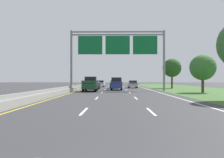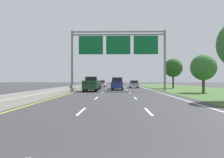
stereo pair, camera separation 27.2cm
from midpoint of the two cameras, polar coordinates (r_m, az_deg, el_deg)
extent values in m
plane|color=#333335|center=(37.09, 1.32, -2.86)|extent=(220.00, 220.00, 0.00)
cube|color=white|center=(12.80, -7.07, -8.02)|extent=(0.14, 3.00, 0.01)
cube|color=white|center=(21.70, -3.59, -4.78)|extent=(0.14, 3.00, 0.01)
cube|color=white|center=(30.65, -2.15, -3.43)|extent=(0.14, 3.00, 0.01)
cube|color=white|center=(39.63, -1.36, -2.68)|extent=(0.14, 3.00, 0.01)
cube|color=white|center=(48.61, -0.86, -2.21)|extent=(0.14, 3.00, 0.01)
cube|color=white|center=(57.60, -0.52, -1.89)|extent=(0.14, 3.00, 0.01)
cube|color=white|center=(66.60, -0.27, -1.66)|extent=(0.14, 3.00, 0.01)
cube|color=white|center=(75.59, -0.08, -1.48)|extent=(0.14, 3.00, 0.01)
cube|color=white|center=(84.59, 0.07, -1.34)|extent=(0.14, 3.00, 0.01)
cube|color=white|center=(12.80, 9.71, -8.01)|extent=(0.14, 3.00, 0.01)
cube|color=white|center=(21.70, 6.23, -4.78)|extent=(0.14, 3.00, 0.01)
cube|color=white|center=(30.65, 4.79, -3.43)|extent=(0.14, 3.00, 0.01)
cube|color=white|center=(39.63, 4.00, -2.68)|extent=(0.14, 3.00, 0.01)
cube|color=white|center=(48.61, 3.50, -2.21)|extent=(0.14, 3.00, 0.01)
cube|color=white|center=(57.60, 3.16, -1.89)|extent=(0.14, 3.00, 0.01)
cube|color=white|center=(66.60, 2.91, -1.66)|extent=(0.14, 3.00, 0.01)
cube|color=white|center=(75.59, 2.72, -1.48)|extent=(0.14, 3.00, 0.01)
cube|color=white|center=(84.59, 2.57, -1.34)|extent=(0.14, 3.00, 0.01)
cube|color=white|center=(37.56, 10.37, -2.82)|extent=(0.16, 106.00, 0.01)
cube|color=gold|center=(37.56, -7.73, -2.82)|extent=(0.16, 106.00, 0.01)
cube|color=#3D602D|center=(39.63, 21.96, -2.66)|extent=(14.00, 110.00, 0.02)
cube|color=gray|center=(37.66, -8.78, -2.40)|extent=(0.60, 110.00, 0.55)
cube|color=gray|center=(37.65, -8.78, -1.76)|extent=(0.25, 110.00, 0.30)
cylinder|color=gray|center=(36.81, -9.76, 4.57)|extent=(0.36, 0.36, 9.56)
cylinder|color=gray|center=(36.93, 13.31, 4.55)|extent=(0.36, 0.36, 9.56)
cube|color=gray|center=(36.79, 1.80, 11.74)|extent=(14.70, 0.24, 0.20)
cube|color=gray|center=(36.70, 1.80, 11.05)|extent=(14.70, 0.24, 0.20)
cube|color=#0C602D|center=(36.46, -5.10, 8.45)|extent=(3.83, 0.12, 2.91)
cube|color=#0C602D|center=(36.24, 1.80, 8.50)|extent=(3.83, 0.12, 2.91)
cube|color=#0C602D|center=(36.53, 8.69, 8.43)|extent=(3.83, 0.12, 2.91)
cube|color=#193D23|center=(34.20, -5.08, -1.55)|extent=(2.11, 5.44, 1.00)
cube|color=black|center=(35.04, -4.95, -0.06)|extent=(1.76, 1.93, 0.78)
cube|color=#B21414|center=(31.55, -5.52, -1.12)|extent=(1.68, 0.11, 0.12)
cube|color=#193D23|center=(32.48, -5.36, -0.57)|extent=(2.04, 1.98, 0.20)
cylinder|color=black|center=(36.13, -6.16, -2.27)|extent=(0.32, 0.85, 0.84)
cylinder|color=black|center=(35.98, -3.46, -2.28)|extent=(0.32, 0.85, 0.84)
cylinder|color=black|center=(32.49, -6.87, -2.51)|extent=(0.32, 0.85, 0.84)
cylinder|color=black|center=(32.32, -3.88, -2.52)|extent=(0.32, 0.85, 0.84)
cube|color=#161E47|center=(46.25, 1.11, -1.47)|extent=(1.91, 4.44, 0.72)
cube|color=black|center=(46.19, 1.11, -0.70)|extent=(1.61, 2.33, 0.52)
cube|color=#B21414|center=(44.09, 1.04, -1.25)|extent=(1.53, 0.11, 0.12)
cylinder|color=black|center=(47.78, 0.19, -1.86)|extent=(0.23, 0.66, 0.66)
cylinder|color=black|center=(47.75, 2.11, -1.86)|extent=(0.23, 0.66, 0.66)
cylinder|color=black|center=(44.79, 0.04, -1.97)|extent=(0.23, 0.66, 0.66)
cylinder|color=black|center=(44.75, 2.09, -1.98)|extent=(0.23, 0.66, 0.66)
cube|color=silver|center=(54.71, -2.45, -1.27)|extent=(1.84, 4.41, 0.72)
cube|color=black|center=(54.65, -2.46, -0.62)|extent=(1.58, 2.31, 0.52)
cube|color=#B21414|center=(52.55, -2.60, -1.08)|extent=(1.53, 0.09, 0.12)
cylinder|color=black|center=(56.27, -3.17, -1.60)|extent=(0.22, 0.66, 0.66)
cylinder|color=black|center=(56.17, -1.54, -1.60)|extent=(0.22, 0.66, 0.66)
cylinder|color=black|center=(53.28, -3.41, -1.68)|extent=(0.22, 0.66, 0.66)
cylinder|color=black|center=(53.18, -1.69, -1.69)|extent=(0.22, 0.66, 0.66)
cube|color=#B2B5BA|center=(48.11, 5.64, -1.42)|extent=(1.83, 4.40, 0.72)
cube|color=black|center=(48.05, 5.64, -0.68)|extent=(1.57, 2.30, 0.52)
cube|color=#B21414|center=(45.95, 5.85, -1.21)|extent=(1.53, 0.08, 0.12)
cylinder|color=black|center=(49.56, 4.58, -1.80)|extent=(0.22, 0.66, 0.66)
cylinder|color=black|center=(49.68, 6.43, -1.79)|extent=(0.22, 0.66, 0.66)
cylinder|color=black|center=(46.57, 4.80, -1.90)|extent=(0.22, 0.66, 0.66)
cylinder|color=black|center=(46.70, 6.76, -1.90)|extent=(0.22, 0.66, 0.66)
cube|color=navy|center=(38.43, 1.54, -1.42)|extent=(1.97, 4.73, 1.05)
cube|color=black|center=(38.27, 1.54, -0.13)|extent=(1.68, 3.02, 0.68)
cube|color=#B21414|center=(36.11, 1.50, -1.00)|extent=(1.60, 0.10, 0.12)
cylinder|color=black|center=(40.06, 0.39, -2.12)|extent=(0.27, 0.76, 0.76)
cylinder|color=black|center=(40.04, 2.74, -2.12)|extent=(0.27, 0.76, 0.76)
cylinder|color=black|center=(36.86, 0.24, -2.29)|extent=(0.27, 0.76, 0.76)
cylinder|color=black|center=(36.85, 2.79, -2.29)|extent=(0.27, 0.76, 0.76)
cube|color=black|center=(41.89, -4.00, -1.61)|extent=(1.92, 4.44, 0.72)
cube|color=black|center=(41.83, -4.01, -0.76)|extent=(1.62, 2.33, 0.52)
cube|color=#B21414|center=(39.74, -4.36, -1.37)|extent=(1.53, 0.11, 0.12)
cylinder|color=black|center=(43.48, -4.83, -2.03)|extent=(0.23, 0.66, 0.66)
cylinder|color=black|center=(43.30, -2.72, -2.04)|extent=(0.23, 0.66, 0.66)
cylinder|color=black|center=(40.52, -5.37, -2.17)|extent=(0.23, 0.66, 0.66)
cylinder|color=black|center=(40.33, -3.12, -2.18)|extent=(0.23, 0.66, 0.66)
cylinder|color=#4C3823|center=(32.52, 22.17, -1.46)|extent=(0.36, 0.36, 2.01)
sphere|color=#33662D|center=(32.55, 22.17, 2.72)|extent=(3.42, 3.42, 3.42)
cylinder|color=#4C3823|center=(47.09, 15.24, -0.68)|extent=(0.36, 0.36, 2.64)
sphere|color=#234C1E|center=(47.15, 15.24, 2.73)|extent=(3.70, 3.70, 3.70)
camera|label=1|loc=(0.14, -89.70, 0.00)|focal=36.47mm
camera|label=2|loc=(0.14, 90.30, 0.00)|focal=36.47mm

